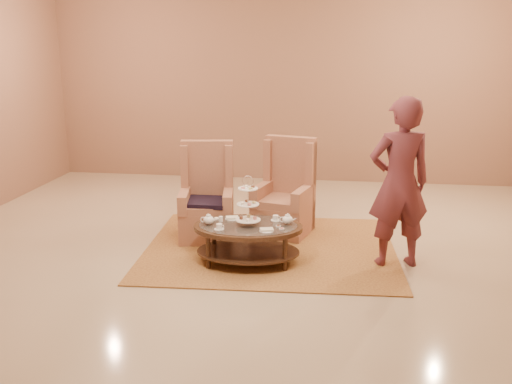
# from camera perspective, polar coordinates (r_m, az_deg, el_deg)

# --- Properties ---
(ground) EXTENTS (8.00, 8.00, 0.00)m
(ground) POSITION_cam_1_polar(r_m,az_deg,el_deg) (6.37, -0.86, -7.10)
(ground) COLOR tan
(ground) RESTS_ON ground
(ceiling) EXTENTS (8.00, 8.00, 0.02)m
(ceiling) POSITION_cam_1_polar(r_m,az_deg,el_deg) (6.37, -0.86, -7.10)
(ceiling) COLOR silver
(ceiling) RESTS_ON ground
(wall_back) EXTENTS (8.00, 0.04, 3.50)m
(wall_back) POSITION_cam_1_polar(r_m,az_deg,el_deg) (9.90, 2.74, 11.21)
(wall_back) COLOR #8D634C
(wall_back) RESTS_ON ground
(rug) EXTENTS (3.03, 2.57, 0.02)m
(rug) POSITION_cam_1_polar(r_m,az_deg,el_deg) (6.79, 1.45, -5.62)
(rug) COLOR #AB7D3C
(rug) RESTS_ON ground
(tea_table) EXTENTS (1.24, 0.90, 1.00)m
(tea_table) POSITION_cam_1_polar(r_m,az_deg,el_deg) (6.25, -0.80, -4.02)
(tea_table) COLOR black
(tea_table) RESTS_ON ground
(armchair_left) EXTENTS (0.74, 0.76, 1.19)m
(armchair_left) POSITION_cam_1_polar(r_m,az_deg,el_deg) (7.10, -4.91, -1.39)
(armchair_left) COLOR #A2674C
(armchair_left) RESTS_ON ground
(armchair_right) EXTENTS (0.80, 0.82, 1.21)m
(armchair_right) POSITION_cam_1_polar(r_m,az_deg,el_deg) (7.26, 2.96, -0.93)
(armchair_right) COLOR #A2674C
(armchair_right) RESTS_ON ground
(person) EXTENTS (0.77, 0.60, 1.85)m
(person) POSITION_cam_1_polar(r_m,az_deg,el_deg) (6.24, 14.13, 0.86)
(person) COLOR #5D282F
(person) RESTS_ON ground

